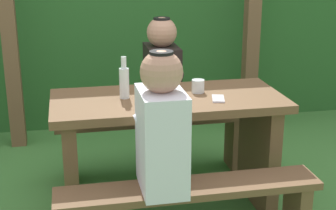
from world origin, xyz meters
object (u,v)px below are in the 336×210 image
at_px(bench_far, 153,133).
at_px(bottle_left, 167,78).
at_px(picnic_table, 168,135).
at_px(drinking_glass, 198,86).
at_px(cell_phone, 218,99).
at_px(bottle_right, 124,81).
at_px(person_black_coat, 162,72).
at_px(person_white_shirt, 162,127).
at_px(bench_near, 189,207).

bearing_deg(bench_far, bottle_left, -89.30).
height_order(bench_far, bottle_left, bottle_left).
relative_size(picnic_table, drinking_glass, 17.32).
bearing_deg(cell_phone, bottle_right, 179.46).
distance_m(picnic_table, person_black_coat, 0.61).
xyz_separation_m(bench_far, person_white_shirt, (-0.14, -1.10, 0.46)).
relative_size(bench_far, bottle_right, 5.55).
height_order(bench_near, bench_far, same).
bearing_deg(bench_far, bench_near, -90.00).
height_order(picnic_table, drinking_glass, drinking_glass).
distance_m(picnic_table, bottle_right, 0.44).
xyz_separation_m(picnic_table, person_white_shirt, (-0.14, -0.55, 0.26)).
distance_m(bench_near, bottle_right, 0.84).
distance_m(bench_near, bottle_left, 0.82).
bearing_deg(person_white_shirt, bottle_right, 101.16).
relative_size(bottle_right, cell_phone, 1.80).
bearing_deg(bottle_left, picnic_table, -95.69).
bearing_deg(drinking_glass, person_black_coat, 105.20).
bearing_deg(cell_phone, bench_far, 127.18).
relative_size(person_white_shirt, bottle_left, 3.01).
bearing_deg(person_white_shirt, drinking_glass, 60.31).
bearing_deg(bottle_right, person_white_shirt, -78.84).
height_order(person_white_shirt, person_black_coat, same).
xyz_separation_m(bench_far, bottle_left, (0.01, -0.49, 0.54)).
height_order(person_black_coat, drinking_glass, person_black_coat).
relative_size(person_black_coat, drinking_glass, 8.90).
relative_size(drinking_glass, bottle_right, 0.32).
bearing_deg(bottle_left, cell_phone, -31.76).
bearing_deg(person_white_shirt, bench_far, 82.54).
distance_m(bottle_left, bottle_right, 0.27).
xyz_separation_m(person_black_coat, drinking_glass, (0.13, -0.49, 0.03)).
xyz_separation_m(bottle_left, cell_phone, (0.28, -0.17, -0.10)).
bearing_deg(cell_phone, person_black_coat, 122.07).
xyz_separation_m(bench_far, bottle_right, (-0.26, -0.52, 0.55)).
bearing_deg(bottle_left, bench_near, -90.56).
bearing_deg(cell_phone, bottle_left, 162.40).
bearing_deg(bottle_left, bottle_right, -173.79).
bearing_deg(bench_far, cell_phone, -66.98).
relative_size(bench_near, bottle_left, 5.85).
distance_m(person_black_coat, bottle_left, 0.50).
distance_m(picnic_table, cell_phone, 0.39).
bearing_deg(drinking_glass, cell_phone, -64.66).
relative_size(bench_near, bench_far, 1.00).
height_order(drinking_glass, bottle_right, bottle_right).
height_order(bench_near, person_black_coat, person_black_coat).
height_order(drinking_glass, cell_phone, drinking_glass).
height_order(picnic_table, bench_near, picnic_table).
height_order(person_black_coat, bottle_right, person_black_coat).
height_order(bench_near, cell_phone, cell_phone).
bearing_deg(drinking_glass, bottle_right, -176.72).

